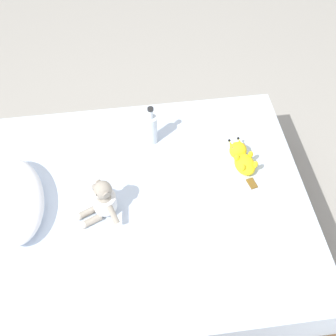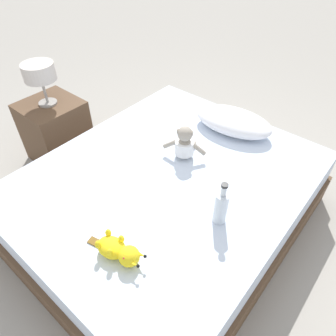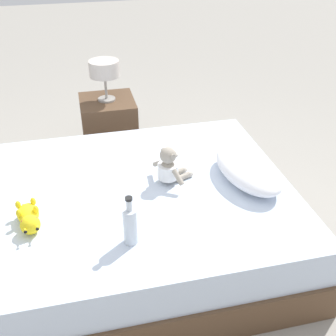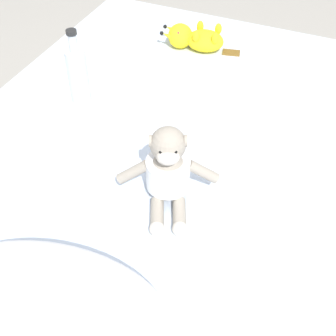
# 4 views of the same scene
# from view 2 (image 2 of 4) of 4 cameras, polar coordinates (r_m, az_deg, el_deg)

# --- Properties ---
(ground_plane) EXTENTS (16.00, 16.00, 0.00)m
(ground_plane) POSITION_cam_2_polar(r_m,az_deg,el_deg) (2.24, 0.00, -9.75)
(ground_plane) COLOR #9E998E
(bed) EXTENTS (1.54, 1.85, 0.46)m
(bed) POSITION_cam_2_polar(r_m,az_deg,el_deg) (2.06, 0.00, -5.86)
(bed) COLOR brown
(bed) RESTS_ON ground_plane
(pillow) EXTENTS (0.60, 0.38, 0.15)m
(pillow) POSITION_cam_2_polar(r_m,az_deg,el_deg) (2.27, 12.04, 8.44)
(pillow) COLOR white
(pillow) RESTS_ON bed
(plush_monkey) EXTENTS (0.27, 0.25, 0.24)m
(plush_monkey) POSITION_cam_2_polar(r_m,az_deg,el_deg) (1.97, 3.15, 4.41)
(plush_monkey) COLOR #9E9384
(plush_monkey) RESTS_ON bed
(plush_yellow_creature) EXTENTS (0.33, 0.14, 0.10)m
(plush_yellow_creature) POSITION_cam_2_polar(r_m,az_deg,el_deg) (1.51, -9.08, -14.91)
(plush_yellow_creature) COLOR yellow
(plush_yellow_creature) RESTS_ON bed
(glass_bottle) EXTENTS (0.07, 0.07, 0.27)m
(glass_bottle) POSITION_cam_2_polar(r_m,az_deg,el_deg) (1.60, 9.78, -7.13)
(glass_bottle) COLOR silver
(glass_bottle) RESTS_ON bed
(nightstand) EXTENTS (0.44, 0.44, 0.52)m
(nightstand) POSITION_cam_2_polar(r_m,az_deg,el_deg) (2.76, -19.97, 6.42)
(nightstand) COLOR brown
(nightstand) RESTS_ON ground_plane
(bedside_lamp) EXTENTS (0.23, 0.23, 0.32)m
(bedside_lamp) POSITION_cam_2_polar(r_m,az_deg,el_deg) (2.52, -22.74, 15.87)
(bedside_lamp) COLOR gray
(bedside_lamp) RESTS_ON nightstand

